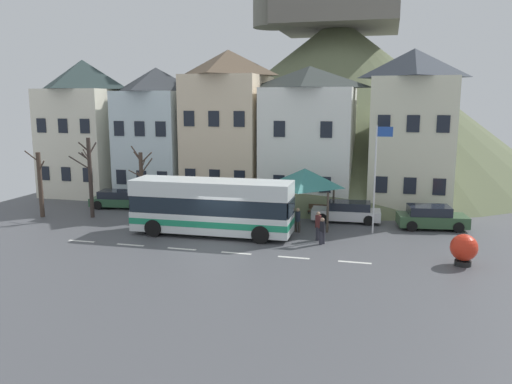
{
  "coord_description": "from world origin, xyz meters",
  "views": [
    {
      "loc": [
        8.79,
        -25.31,
        7.7
      ],
      "look_at": [
        0.96,
        4.87,
        2.1
      ],
      "focal_mm": 35.62,
      "sensor_mm": 36.0,
      "label": 1
    }
  ],
  "objects_px": {
    "townhouse_02": "(229,126)",
    "harbour_buoy": "(464,249)",
    "townhouse_03": "(309,137)",
    "bare_tree_01": "(90,175)",
    "public_bench": "(319,211)",
    "townhouse_04": "(411,131)",
    "townhouse_00": "(86,128)",
    "hilltop_castle": "(336,93)",
    "bare_tree_00": "(40,184)",
    "pedestrian_00": "(322,231)",
    "pedestrian_01": "(318,225)",
    "parked_car_02": "(431,217)",
    "flagpole": "(377,171)",
    "townhouse_01": "(158,134)",
    "bus_shelter": "(305,178)",
    "parked_car_00": "(119,199)",
    "pedestrian_02": "(298,219)",
    "transit_bus": "(212,208)",
    "parked_car_01": "(347,212)",
    "bare_tree_02": "(142,182)"
  },
  "relations": [
    {
      "from": "townhouse_03",
      "to": "public_bench",
      "type": "bearing_deg",
      "value": -70.64
    },
    {
      "from": "pedestrian_01",
      "to": "pedestrian_02",
      "type": "distance_m",
      "value": 1.98
    },
    {
      "from": "public_bench",
      "to": "parked_car_00",
      "type": "bearing_deg",
      "value": -178.11
    },
    {
      "from": "public_bench",
      "to": "parked_car_01",
      "type": "bearing_deg",
      "value": -19.89
    },
    {
      "from": "townhouse_00",
      "to": "harbour_buoy",
      "type": "xyz_separation_m",
      "value": [
        27.97,
        -12.53,
        -4.66
      ]
    },
    {
      "from": "townhouse_04",
      "to": "townhouse_00",
      "type": "bearing_deg",
      "value": -179.5
    },
    {
      "from": "harbour_buoy",
      "to": "flagpole",
      "type": "bearing_deg",
      "value": 129.98
    },
    {
      "from": "townhouse_02",
      "to": "townhouse_04",
      "type": "xyz_separation_m",
      "value": [
        13.52,
        -0.17,
        -0.13
      ]
    },
    {
      "from": "parked_car_00",
      "to": "townhouse_03",
      "type": "bearing_deg",
      "value": 10.37
    },
    {
      "from": "townhouse_03",
      "to": "bare_tree_01",
      "type": "bearing_deg",
      "value": -150.29
    },
    {
      "from": "townhouse_00",
      "to": "hilltop_castle",
      "type": "height_order",
      "value": "hilltop_castle"
    },
    {
      "from": "townhouse_03",
      "to": "bare_tree_00",
      "type": "xyz_separation_m",
      "value": [
        -16.69,
        -8.36,
        -2.82
      ]
    },
    {
      "from": "townhouse_04",
      "to": "pedestrian_01",
      "type": "xyz_separation_m",
      "value": [
        -5.09,
        -10.04,
        -4.74
      ]
    },
    {
      "from": "townhouse_02",
      "to": "harbour_buoy",
      "type": "relative_size",
      "value": 7.57
    },
    {
      "from": "townhouse_03",
      "to": "public_bench",
      "type": "xyz_separation_m",
      "value": [
        1.36,
        -3.87,
        -4.62
      ]
    },
    {
      "from": "townhouse_02",
      "to": "bare_tree_00",
      "type": "relative_size",
      "value": 2.53
    },
    {
      "from": "transit_bus",
      "to": "harbour_buoy",
      "type": "xyz_separation_m",
      "value": [
        13.4,
        -2.36,
        -0.78
      ]
    },
    {
      "from": "flagpole",
      "to": "parked_car_01",
      "type": "bearing_deg",
      "value": 125.02
    },
    {
      "from": "townhouse_01",
      "to": "bus_shelter",
      "type": "xyz_separation_m",
      "value": [
        12.88,
        -6.29,
        -2.17
      ]
    },
    {
      "from": "pedestrian_01",
      "to": "bare_tree_01",
      "type": "bearing_deg",
      "value": 173.1
    },
    {
      "from": "bare_tree_00",
      "to": "parked_car_00",
      "type": "bearing_deg",
      "value": 49.06
    },
    {
      "from": "hilltop_castle",
      "to": "townhouse_03",
      "type": "bearing_deg",
      "value": -90.81
    },
    {
      "from": "flagpole",
      "to": "bare_tree_02",
      "type": "distance_m",
      "value": 15.38
    },
    {
      "from": "harbour_buoy",
      "to": "pedestrian_00",
      "type": "bearing_deg",
      "value": 164.16
    },
    {
      "from": "parked_car_01",
      "to": "bare_tree_00",
      "type": "relative_size",
      "value": 0.97
    },
    {
      "from": "pedestrian_01",
      "to": "public_bench",
      "type": "distance_m",
      "value": 5.69
    },
    {
      "from": "pedestrian_02",
      "to": "parked_car_00",
      "type": "bearing_deg",
      "value": 164.9
    },
    {
      "from": "hilltop_castle",
      "to": "bus_shelter",
      "type": "distance_m",
      "value": 23.23
    },
    {
      "from": "townhouse_00",
      "to": "townhouse_03",
      "type": "height_order",
      "value": "townhouse_00"
    },
    {
      "from": "townhouse_02",
      "to": "transit_bus",
      "type": "relative_size",
      "value": 1.22
    },
    {
      "from": "townhouse_04",
      "to": "flagpole",
      "type": "distance_m",
      "value": 8.19
    },
    {
      "from": "pedestrian_01",
      "to": "townhouse_04",
      "type": "bearing_deg",
      "value": 63.1
    },
    {
      "from": "parked_car_02",
      "to": "public_bench",
      "type": "xyz_separation_m",
      "value": [
        -7.05,
        1.19,
        -0.22
      ]
    },
    {
      "from": "bus_shelter",
      "to": "flagpole",
      "type": "relative_size",
      "value": 0.57
    },
    {
      "from": "parked_car_02",
      "to": "townhouse_03",
      "type": "bearing_deg",
      "value": 141.18
    },
    {
      "from": "parked_car_00",
      "to": "pedestrian_00",
      "type": "distance_m",
      "value": 16.69
    },
    {
      "from": "townhouse_04",
      "to": "parked_car_02",
      "type": "height_order",
      "value": "townhouse_04"
    },
    {
      "from": "townhouse_00",
      "to": "parked_car_02",
      "type": "xyz_separation_m",
      "value": [
        27.04,
        -5.37,
        -4.81
      ]
    },
    {
      "from": "bare_tree_00",
      "to": "pedestrian_00",
      "type": "bearing_deg",
      "value": -5.65
    },
    {
      "from": "townhouse_03",
      "to": "pedestrian_00",
      "type": "bearing_deg",
      "value": -76.81
    },
    {
      "from": "townhouse_02",
      "to": "harbour_buoy",
      "type": "distance_m",
      "value": 20.92
    },
    {
      "from": "townhouse_04",
      "to": "flagpole",
      "type": "xyz_separation_m",
      "value": [
        -2.08,
        -7.68,
        -1.92
      ]
    },
    {
      "from": "townhouse_03",
      "to": "parked_car_00",
      "type": "xyz_separation_m",
      "value": [
        -13.21,
        -4.35,
        -4.46
      ]
    },
    {
      "from": "flagpole",
      "to": "bare_tree_00",
      "type": "distance_m",
      "value": 21.86
    },
    {
      "from": "townhouse_02",
      "to": "hilltop_castle",
      "type": "height_order",
      "value": "hilltop_castle"
    },
    {
      "from": "parked_car_02",
      "to": "harbour_buoy",
      "type": "relative_size",
      "value": 2.82
    },
    {
      "from": "townhouse_02",
      "to": "townhouse_03",
      "type": "bearing_deg",
      "value": -6.39
    },
    {
      "from": "parked_car_00",
      "to": "flagpole",
      "type": "height_order",
      "value": "flagpole"
    },
    {
      "from": "townhouse_00",
      "to": "parked_car_00",
      "type": "height_order",
      "value": "townhouse_00"
    },
    {
      "from": "transit_bus",
      "to": "bare_tree_02",
      "type": "height_order",
      "value": "bare_tree_02"
    }
  ]
}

